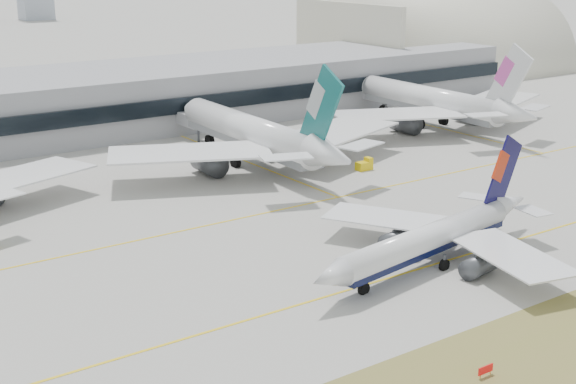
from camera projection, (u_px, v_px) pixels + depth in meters
ground at (337, 275)px, 115.93m from camera, size 3000.00×3000.00×0.00m
taxiing_airliner at (434, 238)px, 119.18m from camera, size 50.64×43.59×17.06m
widebody_cathay at (255, 135)px, 173.40m from camera, size 71.24×69.64×25.40m
widebody_china_air at (436, 103)px, 211.54m from camera, size 69.34×67.70×24.72m
terminal at (59, 104)px, 203.99m from camera, size 280.00×43.10×15.00m
hangar at (436, 73)px, 306.49m from camera, size 91.00×60.00×60.00m
hold_sign_left at (486, 370)px, 88.11m from camera, size 2.20×0.15×1.35m
gse_c at (365, 165)px, 171.43m from camera, size 3.55×2.00×2.60m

